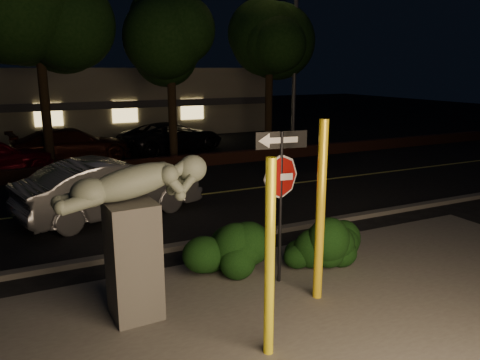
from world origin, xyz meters
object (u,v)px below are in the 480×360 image
object	(u,v)px
parked_car_darkred	(72,145)
yellow_pole_left	(270,260)
sculpture	(134,223)
parked_car_dark	(172,137)
silver_sedan	(111,188)
yellow_pole_right	(320,212)
streetlight	(291,32)
signpost	(281,177)

from	to	relation	value
parked_car_darkred	yellow_pole_left	bearing A→B (deg)	176.64
yellow_pole_left	parked_car_darkred	world-z (taller)	yellow_pole_left
sculpture	parked_car_dark	world-z (taller)	sculpture
silver_sedan	parked_car_dark	world-z (taller)	silver_sedan
yellow_pole_left	parked_car_dark	distance (m)	17.10
sculpture	silver_sedan	world-z (taller)	sculpture
yellow_pole_right	streetlight	world-z (taller)	streetlight
yellow_pole_left	yellow_pole_right	bearing A→B (deg)	34.23
signpost	silver_sedan	xyz separation A→B (m)	(-2.06, 5.50, -1.24)
silver_sedan	parked_car_dark	bearing A→B (deg)	-42.00
silver_sedan	yellow_pole_left	bearing A→B (deg)	170.75
parked_car_darkred	silver_sedan	bearing A→B (deg)	174.01
yellow_pole_left	sculpture	world-z (taller)	yellow_pole_left
yellow_pole_left	streetlight	bearing A→B (deg)	57.54
silver_sedan	parked_car_dark	distance (m)	10.33
yellow_pole_left	yellow_pole_right	xyz separation A→B (m)	(1.59, 1.08, 0.16)
yellow_pole_right	silver_sedan	xyz separation A→B (m)	(-2.35, 6.34, -0.78)
streetlight	parked_car_dark	bearing A→B (deg)	178.11
sculpture	parked_car_darkred	bearing A→B (deg)	84.48
yellow_pole_right	streetlight	distance (m)	16.07
yellow_pole_right	parked_car_darkred	distance (m)	15.18
yellow_pole_left	parked_car_darkred	bearing A→B (deg)	92.78
sculpture	streetlight	xyz separation A→B (m)	(10.69, 12.75, 4.03)
yellow_pole_left	silver_sedan	distance (m)	7.49
silver_sedan	parked_car_dark	xyz separation A→B (m)	(4.68, 9.21, -0.09)
streetlight	parked_car_dark	distance (m)	7.55
signpost	silver_sedan	world-z (taller)	signpost
streetlight	parked_car_darkred	size ratio (longest dim) A/B	1.87
parked_car_darkred	sculpture	bearing A→B (deg)	171.36
yellow_pole_right	streetlight	xyz separation A→B (m)	(7.69, 13.52, 4.04)
sculpture	parked_car_dark	distance (m)	15.73
yellow_pole_left	signpost	distance (m)	2.41
silver_sedan	parked_car_darkred	bearing A→B (deg)	-14.93
yellow_pole_left	parked_car_dark	world-z (taller)	yellow_pole_left
yellow_pole_left	silver_sedan	bearing A→B (deg)	95.82
parked_car_darkred	parked_car_dark	world-z (taller)	parked_car_darkred
yellow_pole_right	signpost	distance (m)	1.00
yellow_pole_left	silver_sedan	size ratio (longest dim) A/B	0.58
yellow_pole_left	signpost	size ratio (longest dim) A/B	0.99
yellow_pole_left	signpost	world-z (taller)	signpost
signpost	yellow_pole_left	bearing A→B (deg)	-116.05
yellow_pole_left	parked_car_dark	bearing A→B (deg)	76.74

